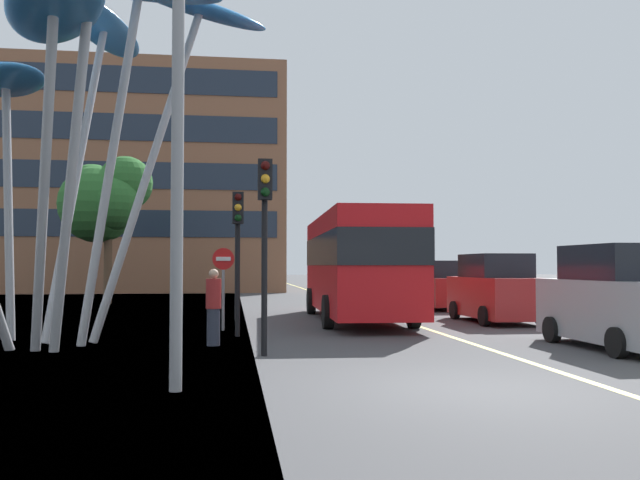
# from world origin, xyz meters

# --- Properties ---
(ground) EXTENTS (120.00, 240.00, 0.10)m
(ground) POSITION_xyz_m (-0.69, 0.00, -0.05)
(ground) COLOR #424244
(red_bus) EXTENTS (2.98, 10.07, 3.59)m
(red_bus) POSITION_xyz_m (0.50, 11.98, 1.96)
(red_bus) COLOR red
(red_bus) RESTS_ON ground
(leaf_sculpture) EXTENTS (10.74, 9.62, 8.87)m
(leaf_sculpture) POSITION_xyz_m (-7.73, 6.03, 6.69)
(leaf_sculpture) COLOR #9EA0A5
(leaf_sculpture) RESTS_ON ground
(traffic_light_kerb_near) EXTENTS (0.28, 0.42, 3.88)m
(traffic_light_kerb_near) POSITION_xyz_m (-2.87, 3.86, 2.80)
(traffic_light_kerb_near) COLOR black
(traffic_light_kerb_near) RESTS_ON ground
(traffic_light_kerb_far) EXTENTS (0.28, 0.42, 3.63)m
(traffic_light_kerb_far) POSITION_xyz_m (-3.37, 7.56, 2.63)
(traffic_light_kerb_far) COLOR black
(traffic_light_kerb_far) RESTS_ON ground
(traffic_light_island_mid) EXTENTS (0.28, 0.42, 3.97)m
(traffic_light_island_mid) POSITION_xyz_m (-3.36, 12.66, 2.86)
(traffic_light_island_mid) COLOR black
(traffic_light_island_mid) RESTS_ON ground
(car_parked_mid) EXTENTS (1.96, 4.27, 2.23)m
(car_parked_mid) POSITION_xyz_m (4.74, 4.05, 1.04)
(car_parked_mid) COLOR gray
(car_parked_mid) RESTS_ON ground
(car_parked_far) EXTENTS (1.96, 4.25, 2.15)m
(car_parked_far) POSITION_xyz_m (4.74, 10.84, 1.01)
(car_parked_far) COLOR maroon
(car_parked_far) RESTS_ON ground
(car_side_street) EXTENTS (2.01, 4.35, 1.98)m
(car_side_street) POSITION_xyz_m (5.03, 17.28, 0.94)
(car_side_street) COLOR maroon
(car_side_street) RESTS_ON ground
(car_far_side) EXTENTS (2.00, 3.80, 2.03)m
(car_far_side) POSITION_xyz_m (5.19, 23.17, 0.96)
(car_far_side) COLOR black
(car_far_side) RESTS_ON ground
(street_lamp) EXTENTS (1.90, 0.44, 8.58)m
(street_lamp) POSITION_xyz_m (-3.89, 0.40, 5.41)
(street_lamp) COLOR gray
(street_lamp) RESTS_ON ground
(tree_pavement_near) EXTENTS (4.36, 3.71, 7.02)m
(tree_pavement_near) POSITION_xyz_m (-9.49, 23.21, 4.97)
(tree_pavement_near) COLOR brown
(tree_pavement_near) RESTS_ON ground
(pedestrian) EXTENTS (0.34, 0.34, 1.71)m
(pedestrian) POSITION_xyz_m (-3.91, 5.79, 0.86)
(pedestrian) COLOR #2D3342
(pedestrian) RESTS_ON ground
(no_entry_sign) EXTENTS (0.60, 0.12, 2.27)m
(no_entry_sign) POSITION_xyz_m (-3.75, 9.27, 1.52)
(no_entry_sign) COLOR gray
(no_entry_sign) RESTS_ON ground
(backdrop_building) EXTENTS (20.99, 14.75, 15.41)m
(backdrop_building) POSITION_xyz_m (-10.48, 41.46, 7.71)
(backdrop_building) COLOR brown
(backdrop_building) RESTS_ON ground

